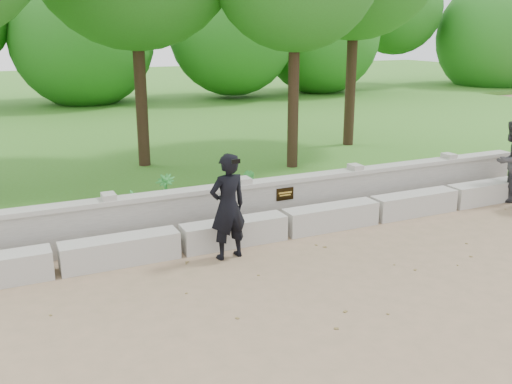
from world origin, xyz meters
The scene contains 9 objects.
ground centered at (0.00, 0.00, 0.00)m, with size 80.00×80.00×0.00m, color #927559.
lawn centered at (0.00, 14.00, 0.12)m, with size 40.00×22.00×0.25m, color #3E731D.
concrete_bench centered at (0.00, 1.90, 0.22)m, with size 11.90×0.45×0.45m.
parapet_wall centered at (0.00, 2.60, 0.46)m, with size 12.50×0.35×0.90m.
man_main centered at (-1.32, 1.39, 0.89)m, with size 0.70×0.63×1.78m.
visitor_left centered at (5.52, 1.80, 0.90)m, with size 0.95×0.78×1.80m.
shrub_a centered at (-2.42, 3.30, 0.53)m, with size 0.29×0.20×0.55m, color green.
shrub_b centered at (0.12, 3.74, 0.52)m, with size 0.30×0.24×0.55m, color green.
shrub_d centered at (-1.70, 3.69, 0.59)m, with size 0.38×0.34×0.68m, color green.
Camera 1 is at (-4.66, -6.81, 3.68)m, focal length 40.00 mm.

